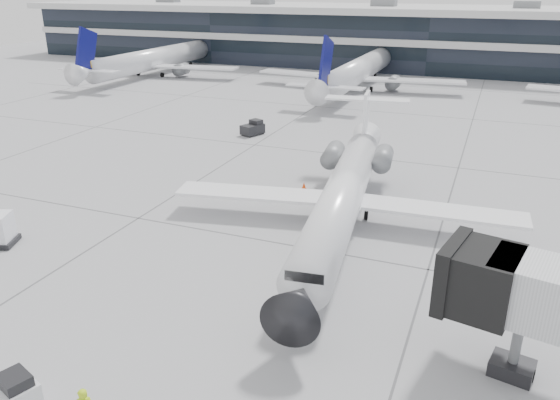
% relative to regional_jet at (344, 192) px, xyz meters
% --- Properties ---
extents(ground, '(220.00, 220.00, 0.00)m').
position_rel_regional_jet_xyz_m(ground, '(-3.63, -4.44, -2.34)').
color(ground, gray).
rests_on(ground, ground).
extents(terminal, '(170.00, 22.00, 10.00)m').
position_rel_regional_jet_xyz_m(terminal, '(-3.63, 77.56, 2.66)').
color(terminal, black).
rests_on(terminal, ground).
extents(bg_jet_left, '(32.00, 40.00, 9.60)m').
position_rel_regional_jet_xyz_m(bg_jet_left, '(-48.63, 50.56, -2.34)').
color(bg_jet_left, white).
rests_on(bg_jet_left, ground).
extents(bg_jet_center, '(32.00, 40.00, 9.60)m').
position_rel_regional_jet_xyz_m(bg_jet_center, '(-11.63, 50.56, -2.34)').
color(bg_jet_center, white).
rests_on(bg_jet_center, ground).
extents(regional_jet, '(23.77, 29.67, 6.85)m').
position_rel_regional_jet_xyz_m(regional_jet, '(0.00, 0.00, 0.00)').
color(regional_jet, white).
rests_on(regional_jet, ground).
extents(baggage_tug, '(2.20, 2.80, 1.56)m').
position_rel_regional_jet_xyz_m(baggage_tug, '(-7.13, -22.06, -1.64)').
color(baggage_tug, silver).
rests_on(baggage_tug, ground).
extents(traffic_cone, '(0.50, 0.50, 0.56)m').
position_rel_regional_jet_xyz_m(traffic_cone, '(-4.73, 5.42, -2.07)').
color(traffic_cone, '#EA410C').
rests_on(traffic_cone, ground).
extents(far_tug, '(2.28, 2.84, 1.58)m').
position_rel_regional_jet_xyz_m(far_tug, '(-15.47, 19.25, -1.63)').
color(far_tug, black).
rests_on(far_tug, ground).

